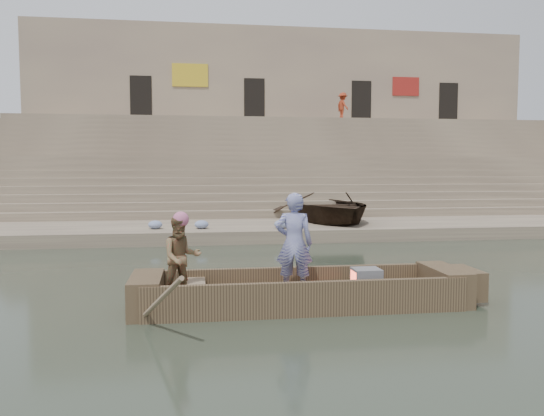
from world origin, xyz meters
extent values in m
plane|color=#242E22|center=(0.00, 0.00, 0.00)|extent=(120.00, 120.00, 0.00)
cube|color=gray|center=(0.00, 8.00, 0.20)|extent=(32.00, 4.00, 0.40)
cube|color=gray|center=(0.00, 15.50, 1.40)|extent=(32.00, 3.00, 2.80)
cube|color=gray|center=(0.00, 22.50, 2.60)|extent=(32.00, 3.00, 5.20)
cube|color=gray|center=(0.00, 10.25, 0.35)|extent=(32.00, 0.50, 0.70)
cube|color=gray|center=(0.00, 10.75, 0.50)|extent=(32.00, 0.50, 1.00)
cube|color=gray|center=(0.00, 11.25, 0.65)|extent=(32.00, 0.50, 1.30)
cube|color=gray|center=(0.00, 11.75, 0.80)|extent=(32.00, 0.50, 1.60)
cube|color=gray|center=(0.00, 12.25, 0.95)|extent=(32.00, 0.50, 1.90)
cube|color=gray|center=(0.00, 12.75, 1.10)|extent=(32.00, 0.50, 2.20)
cube|color=gray|center=(0.00, 13.25, 1.25)|extent=(32.00, 0.50, 2.50)
cube|color=gray|center=(0.00, 13.75, 1.40)|extent=(32.00, 0.50, 2.80)
cube|color=gray|center=(0.00, 17.25, 1.55)|extent=(32.00, 0.50, 3.10)
cube|color=gray|center=(0.00, 17.75, 1.70)|extent=(32.00, 0.50, 3.40)
cube|color=gray|center=(0.00, 18.25, 1.85)|extent=(32.00, 0.50, 3.70)
cube|color=gray|center=(0.00, 18.75, 2.00)|extent=(32.00, 0.50, 4.00)
cube|color=gray|center=(0.00, 19.25, 2.15)|extent=(32.00, 0.50, 4.30)
cube|color=gray|center=(0.00, 19.75, 2.30)|extent=(32.00, 0.50, 4.60)
cube|color=gray|center=(0.00, 20.25, 2.45)|extent=(32.00, 0.50, 4.90)
cube|color=gray|center=(0.00, 20.75, 2.60)|extent=(32.00, 0.50, 5.20)
cube|color=tan|center=(0.00, 26.50, 5.60)|extent=(32.00, 5.00, 11.20)
cube|color=black|center=(-9.00, 24.05, 6.60)|extent=(1.30, 0.18, 2.60)
cube|color=black|center=(-2.00, 24.05, 6.60)|extent=(1.30, 0.18, 2.60)
cube|color=black|center=(5.00, 24.05, 6.60)|extent=(1.30, 0.18, 2.60)
cube|color=black|center=(11.00, 24.05, 6.60)|extent=(1.30, 0.18, 2.60)
cube|color=gold|center=(-6.00, 23.98, 8.00)|extent=(2.20, 0.10, 1.40)
cube|color=maroon|center=(8.00, 23.98, 7.60)|extent=(1.80, 0.10, 1.20)
cube|color=brown|center=(-3.95, -1.19, 0.11)|extent=(5.00, 1.30, 0.22)
cube|color=brown|center=(-3.95, -1.81, 0.28)|extent=(5.20, 0.12, 0.56)
cube|color=brown|center=(-3.95, -0.57, 0.28)|extent=(5.20, 0.12, 0.56)
cube|color=brown|center=(-6.50, -1.19, 0.30)|extent=(0.50, 1.30, 0.60)
cube|color=brown|center=(-1.40, -1.19, 0.30)|extent=(0.50, 1.30, 0.60)
cube|color=brown|center=(-1.00, -1.19, 0.32)|extent=(0.35, 0.90, 0.50)
cube|color=#937A5B|center=(-5.70, -1.19, 0.40)|extent=(0.30, 1.20, 0.08)
cylinder|color=#937A5B|center=(-6.35, -2.09, 0.30)|extent=(1.03, 2.10, 1.36)
sphere|color=#C56189|center=(-5.93, -1.23, 1.51)|extent=(0.26, 0.26, 0.26)
imported|color=navy|center=(-4.06, -1.14, 1.07)|extent=(0.70, 0.55, 1.71)
imported|color=#297D44|center=(-5.93, -1.23, 0.90)|extent=(0.77, 0.67, 1.35)
cube|color=slate|center=(-2.81, -1.19, 0.42)|extent=(0.46, 0.42, 0.40)
cube|color=#E5593F|center=(-3.02, -1.19, 0.42)|extent=(0.04, 0.34, 0.32)
imported|color=#2D2116|center=(-0.98, 8.62, 0.93)|extent=(3.93, 5.29, 1.05)
imported|color=#973119|center=(3.09, 21.60, 6.00)|extent=(0.84, 1.15, 1.59)
ellipsoid|color=#3F5999|center=(-3.03, 6.75, 0.53)|extent=(0.44, 0.44, 0.26)
ellipsoid|color=#3F5999|center=(-6.98, 7.14, 0.53)|extent=(0.44, 0.44, 0.26)
ellipsoid|color=#3F5999|center=(-5.53, 7.01, 0.53)|extent=(0.44, 0.44, 0.26)
camera|label=1|loc=(-5.67, -9.85, 2.36)|focal=35.14mm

